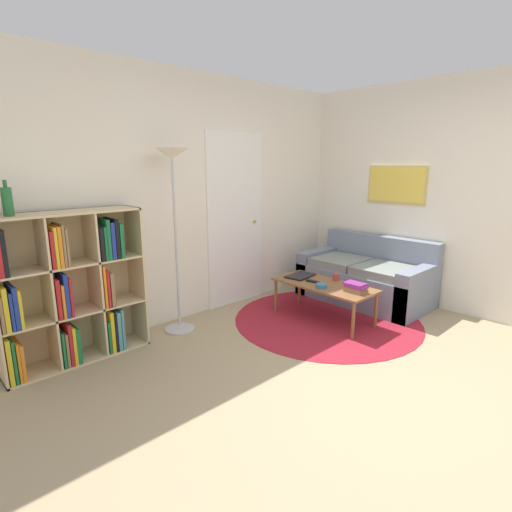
# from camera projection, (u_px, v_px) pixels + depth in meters

# --- Properties ---
(ground_plane) EXTENTS (14.00, 14.00, 0.00)m
(ground_plane) POSITION_uv_depth(u_px,v_px,m) (378.00, 393.00, 2.97)
(ground_plane) COLOR tan
(wall_back) EXTENTS (7.31, 0.11, 2.60)m
(wall_back) POSITION_uv_depth(u_px,v_px,m) (196.00, 199.00, 4.33)
(wall_back) COLOR silver
(wall_back) RESTS_ON ground_plane
(wall_right) EXTENTS (0.08, 5.28, 2.60)m
(wall_right) POSITION_uv_depth(u_px,v_px,m) (394.00, 194.00, 4.94)
(wall_right) COLOR silver
(wall_right) RESTS_ON ground_plane
(rug) EXTENTS (2.01, 2.01, 0.01)m
(rug) POSITION_uv_depth(u_px,v_px,m) (327.00, 319.00, 4.37)
(rug) COLOR maroon
(rug) RESTS_ON ground_plane
(bookshelf) EXTENTS (1.18, 0.34, 1.29)m
(bookshelf) POSITION_uv_depth(u_px,v_px,m) (67.00, 291.00, 3.34)
(bookshelf) COLOR beige
(bookshelf) RESTS_ON ground_plane
(floor_lamp) EXTENTS (0.32, 0.32, 1.81)m
(floor_lamp) POSITION_uv_depth(u_px,v_px,m) (173.00, 182.00, 3.77)
(floor_lamp) COLOR #B7B7BC
(floor_lamp) RESTS_ON ground_plane
(couch) EXTENTS (0.82, 1.52, 0.78)m
(couch) POSITION_uv_depth(u_px,v_px,m) (367.00, 278.00, 4.96)
(couch) COLOR gray
(couch) RESTS_ON ground_plane
(coffee_table) EXTENTS (0.50, 1.12, 0.40)m
(coffee_table) POSITION_uv_depth(u_px,v_px,m) (324.00, 287.00, 4.32)
(coffee_table) COLOR brown
(coffee_table) RESTS_ON ground_plane
(laptop) EXTENTS (0.36, 0.26, 0.02)m
(laptop) POSITION_uv_depth(u_px,v_px,m) (300.00, 276.00, 4.58)
(laptop) COLOR black
(laptop) RESTS_ON coffee_table
(bowl) EXTENTS (0.12, 0.12, 0.04)m
(bowl) POSITION_uv_depth(u_px,v_px,m) (322.00, 286.00, 4.17)
(bowl) COLOR teal
(bowl) RESTS_ON coffee_table
(book_stack_on_table) EXTENTS (0.15, 0.22, 0.10)m
(book_stack_on_table) POSITION_uv_depth(u_px,v_px,m) (355.00, 288.00, 4.02)
(book_stack_on_table) COLOR olive
(book_stack_on_table) RESTS_ON coffee_table
(cup) EXTENTS (0.07, 0.07, 0.08)m
(cup) POSITION_uv_depth(u_px,v_px,m) (336.00, 277.00, 4.42)
(cup) COLOR #A33D33
(cup) RESTS_ON coffee_table
(remote) EXTENTS (0.06, 0.16, 0.02)m
(remote) POSITION_uv_depth(u_px,v_px,m) (313.00, 281.00, 4.36)
(remote) COLOR black
(remote) RESTS_ON coffee_table
(bottle_middle) EXTENTS (0.07, 0.07, 0.26)m
(bottle_middle) POSITION_uv_depth(u_px,v_px,m) (7.00, 201.00, 2.92)
(bottle_middle) COLOR #236633
(bottle_middle) RESTS_ON bookshelf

